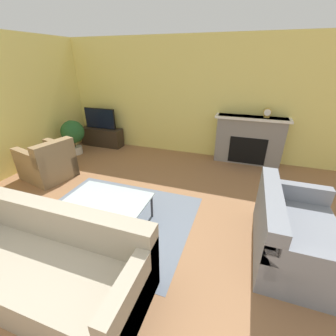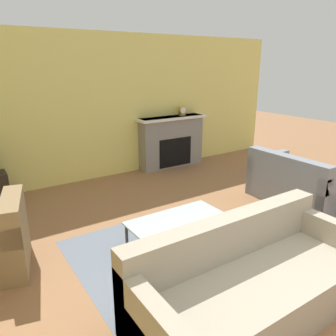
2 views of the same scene
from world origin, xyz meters
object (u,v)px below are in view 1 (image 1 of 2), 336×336
(couch_sectional, at_px, (45,265))
(mantel_clock, at_px, (267,113))
(coffee_table, at_px, (108,200))
(potted_plant, at_px, (73,134))
(armchair_by_window, at_px, (48,164))
(couch_loveseat, at_px, (293,235))
(tv, at_px, (100,119))

(couch_sectional, distance_m, mantel_clock, 4.68)
(coffee_table, distance_m, potted_plant, 3.10)
(couch_sectional, relative_size, armchair_by_window, 2.13)
(couch_sectional, height_order, potted_plant, potted_plant)
(potted_plant, relative_size, mantel_clock, 4.37)
(armchair_by_window, relative_size, coffee_table, 0.90)
(armchair_by_window, bearing_deg, mantel_clock, 130.63)
(couch_sectional, xyz_separation_m, coffee_table, (0.05, 1.12, 0.09))
(couch_loveseat, xyz_separation_m, armchair_by_window, (-4.37, 0.62, 0.01))
(couch_loveseat, relative_size, armchair_by_window, 1.36)
(couch_loveseat, bearing_deg, tv, 59.55)
(couch_sectional, height_order, mantel_clock, mantel_clock)
(armchair_by_window, bearing_deg, coffee_table, 80.08)
(tv, distance_m, armchair_by_window, 2.05)
(couch_loveseat, distance_m, mantel_clock, 2.88)
(couch_sectional, bearing_deg, couch_loveseat, 28.04)
(couch_sectional, height_order, armchair_by_window, same)
(tv, bearing_deg, potted_plant, -111.55)
(tv, height_order, armchair_by_window, tv)
(tv, xyz_separation_m, couch_sectional, (1.96, -3.94, -0.47))
(couch_loveseat, height_order, armchair_by_window, same)
(potted_plant, xyz_separation_m, mantel_clock, (4.42, 0.87, 0.65))
(tv, bearing_deg, armchair_by_window, -87.95)
(armchair_by_window, relative_size, potted_plant, 1.22)
(couch_loveseat, distance_m, potted_plant, 5.10)
(couch_sectional, xyz_separation_m, potted_plant, (-2.26, 3.18, 0.25))
(coffee_table, bearing_deg, armchair_by_window, 156.94)
(tv, bearing_deg, couch_loveseat, -30.45)
(coffee_table, xyz_separation_m, potted_plant, (-2.31, 2.06, 0.16))
(coffee_table, distance_m, mantel_clock, 3.70)
(couch_loveseat, bearing_deg, potted_plant, 68.69)
(coffee_table, bearing_deg, mantel_clock, 54.18)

